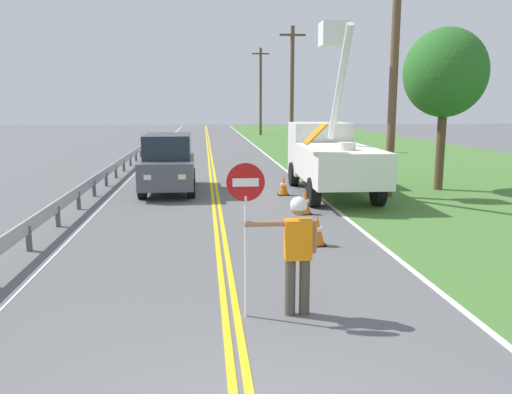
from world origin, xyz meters
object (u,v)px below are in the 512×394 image
at_px(utility_pole_near, 394,73).
at_px(traffic_cone_tail, 283,186).
at_px(roadside_tree_verge, 445,73).
at_px(oncoming_suv_nearest, 168,163).
at_px(flagger_worker, 297,248).
at_px(utility_pole_mid, 292,86).
at_px(stop_sign_paddle, 246,205).
at_px(traffic_cone_mid, 305,203).
at_px(traffic_cone_lead, 317,231).
at_px(utility_bucket_truck, 330,153).
at_px(utility_pole_far, 261,90).

xyz_separation_m(utility_pole_near, traffic_cone_tail, (-3.59, 0.67, -3.86)).
bearing_deg(roadside_tree_verge, oncoming_suv_nearest, 176.62).
distance_m(flagger_worker, utility_pole_mid, 29.42).
relative_size(stop_sign_paddle, utility_pole_mid, 0.28).
xyz_separation_m(stop_sign_paddle, traffic_cone_mid, (2.31, 7.20, -1.37)).
distance_m(utility_pole_near, roadside_tree_verge, 2.72).
bearing_deg(traffic_cone_lead, roadside_tree_verge, 49.15).
xyz_separation_m(flagger_worker, utility_bucket_truck, (3.14, 10.79, 0.38)).
distance_m(utility_pole_mid, traffic_cone_lead, 25.59).
height_order(utility_bucket_truck, traffic_cone_lead, utility_bucket_truck).
distance_m(oncoming_suv_nearest, utility_pole_near, 8.49).
height_order(flagger_worker, traffic_cone_lead, flagger_worker).
relative_size(flagger_worker, traffic_cone_lead, 2.61).
xyz_separation_m(flagger_worker, utility_pole_mid, (4.82, 28.83, 3.37)).
xyz_separation_m(flagger_worker, traffic_cone_mid, (1.55, 7.20, -0.71)).
relative_size(flagger_worker, utility_pole_near, 0.23).
bearing_deg(utility_pole_mid, utility_pole_far, 90.60).
relative_size(utility_pole_near, traffic_cone_mid, 11.47).
xyz_separation_m(traffic_cone_lead, traffic_cone_tail, (0.25, 6.62, 0.00)).
height_order(utility_pole_near, traffic_cone_mid, utility_pole_near).
height_order(utility_bucket_truck, utility_pole_near, utility_pole_near).
relative_size(traffic_cone_tail, roadside_tree_verge, 0.12).
height_order(oncoming_suv_nearest, roadside_tree_verge, roadside_tree_verge).
bearing_deg(stop_sign_paddle, traffic_cone_mid, 72.17).
xyz_separation_m(utility_pole_near, traffic_cone_mid, (-3.46, -2.57, -3.86)).
bearing_deg(roadside_tree_verge, flagger_worker, -123.83).
height_order(traffic_cone_tail, roadside_tree_verge, roadside_tree_verge).
height_order(utility_pole_mid, utility_pole_far, utility_pole_far).
relative_size(flagger_worker, traffic_cone_tail, 2.61).
relative_size(flagger_worker, stop_sign_paddle, 0.78).
bearing_deg(utility_bucket_truck, traffic_cone_lead, -105.84).
bearing_deg(utility_bucket_truck, utility_pole_near, -28.40).
bearing_deg(utility_pole_far, traffic_cone_tail, -95.02).
distance_m(oncoming_suv_nearest, traffic_cone_mid, 6.16).
xyz_separation_m(utility_pole_mid, traffic_cone_mid, (-3.28, -21.63, -4.08)).
distance_m(stop_sign_paddle, utility_pole_mid, 29.48).
height_order(utility_bucket_truck, traffic_cone_tail, utility_bucket_truck).
height_order(oncoming_suv_nearest, traffic_cone_lead, oncoming_suv_nearest).
relative_size(oncoming_suv_nearest, traffic_cone_lead, 6.61).
xyz_separation_m(utility_pole_mid, traffic_cone_tail, (-3.40, -18.38, -4.08)).
distance_m(stop_sign_paddle, traffic_cone_mid, 7.68).
bearing_deg(utility_pole_near, traffic_cone_mid, -143.34).
height_order(utility_pole_near, utility_pole_mid, utility_pole_mid).
bearing_deg(oncoming_suv_nearest, traffic_cone_lead, -63.90).
bearing_deg(stop_sign_paddle, utility_pole_far, 83.45).
bearing_deg(roadside_tree_verge, utility_pole_mid, 98.27).
bearing_deg(traffic_cone_tail, utility_bucket_truck, 11.10).
relative_size(stop_sign_paddle, utility_bucket_truck, 0.34).
bearing_deg(flagger_worker, stop_sign_paddle, 179.61).
bearing_deg(traffic_cone_tail, utility_pole_far, 84.98).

